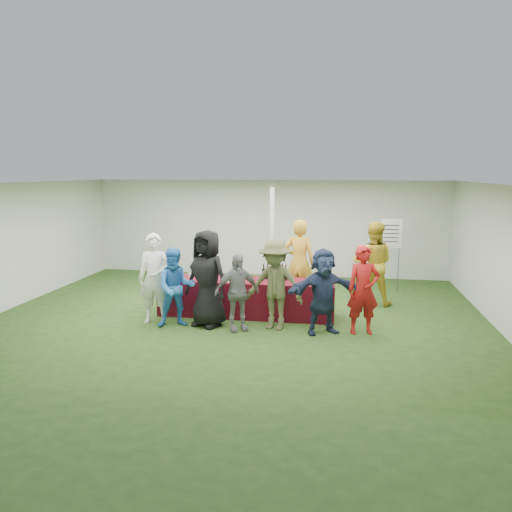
% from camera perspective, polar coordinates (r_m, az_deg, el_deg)
% --- Properties ---
extents(ground, '(60.00, 60.00, 0.00)m').
position_cam_1_polar(ground, '(10.56, -1.79, -6.53)').
color(ground, '#284719').
rests_on(ground, ground).
extents(tent, '(10.00, 10.00, 10.00)m').
position_cam_1_polar(tent, '(11.35, 1.83, 1.59)').
color(tent, white).
rests_on(tent, ground).
extents(serving_table, '(3.60, 0.80, 0.75)m').
position_cam_1_polar(serving_table, '(10.31, -1.10, -4.77)').
color(serving_table, '#5F0710').
rests_on(serving_table, ground).
extents(wine_bottles, '(0.53, 0.16, 0.32)m').
position_cam_1_polar(wine_bottles, '(10.25, 2.20, -2.02)').
color(wine_bottles, black).
rests_on(wine_bottles, serving_table).
extents(wine_glasses, '(2.71, 0.12, 0.16)m').
position_cam_1_polar(wine_glasses, '(10.07, -4.27, -2.30)').
color(wine_glasses, silver).
rests_on(wine_glasses, serving_table).
extents(water_bottle, '(0.07, 0.07, 0.23)m').
position_cam_1_polar(water_bottle, '(10.28, -1.07, -2.07)').
color(water_bottle, silver).
rests_on(water_bottle, serving_table).
extents(bar_towel, '(0.25, 0.18, 0.03)m').
position_cam_1_polar(bar_towel, '(10.11, 7.59, -2.88)').
color(bar_towel, white).
rests_on(bar_towel, serving_table).
extents(dump_bucket, '(0.21, 0.21, 0.18)m').
position_cam_1_polar(dump_bucket, '(9.83, 8.22, -2.81)').
color(dump_bucket, slate).
rests_on(dump_bucket, serving_table).
extents(wine_list_sign, '(0.50, 0.03, 1.80)m').
position_cam_1_polar(wine_list_sign, '(12.59, 15.19, 1.90)').
color(wine_list_sign, slate).
rests_on(wine_list_sign, ground).
extents(staff_pourer, '(0.77, 0.57, 1.91)m').
position_cam_1_polar(staff_pourer, '(11.03, 4.98, -0.75)').
color(staff_pourer, gold).
rests_on(staff_pourer, ground).
extents(staff_back, '(0.96, 0.78, 1.85)m').
position_cam_1_polar(staff_back, '(11.35, 13.20, -0.83)').
color(staff_back, gold).
rests_on(staff_back, ground).
extents(customer_0, '(0.68, 0.49, 1.77)m').
position_cam_1_polar(customer_0, '(9.92, -11.48, -2.52)').
color(customer_0, white).
rests_on(customer_0, ground).
extents(customer_1, '(0.90, 0.81, 1.52)m').
position_cam_1_polar(customer_1, '(9.62, -9.13, -3.58)').
color(customer_1, blue).
rests_on(customer_1, ground).
extents(customer_2, '(1.07, 0.90, 1.86)m').
position_cam_1_polar(customer_2, '(9.55, -5.60, -2.56)').
color(customer_2, black).
rests_on(customer_2, ground).
extents(customer_3, '(0.92, 0.72, 1.46)m').
position_cam_1_polar(customer_3, '(9.27, -2.19, -4.17)').
color(customer_3, slate).
rests_on(customer_3, ground).
extents(customer_4, '(1.22, 0.87, 1.71)m').
position_cam_1_polar(customer_4, '(9.33, 2.19, -3.30)').
color(customer_4, '#4A4E2B').
rests_on(customer_4, ground).
extents(customer_5, '(1.52, 1.04, 1.58)m').
position_cam_1_polar(customer_5, '(9.18, 7.69, -4.02)').
color(customer_5, '#1E2A47').
rests_on(customer_5, ground).
extents(customer_6, '(0.66, 0.51, 1.63)m').
position_cam_1_polar(customer_6, '(9.29, 12.16, -3.83)').
color(customer_6, '#9F1312').
rests_on(customer_6, ground).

